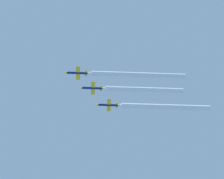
% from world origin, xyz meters
% --- Properties ---
extents(jet_lead, '(8.74, 12.72, 3.06)m').
position_xyz_m(jet_lead, '(-9.40, 8.56, 211.87)').
color(jet_lead, navy).
extents(jet_second_echelon, '(8.74, 12.72, 3.06)m').
position_xyz_m(jet_second_echelon, '(-0.38, 0.62, 210.78)').
color(jet_second_echelon, navy).
extents(jet_third_echelon, '(8.74, 12.72, 3.06)m').
position_xyz_m(jet_third_echelon, '(9.98, -8.15, 209.32)').
color(jet_third_echelon, navy).
extents(smoke_trail_lead, '(2.65, 50.88, 2.65)m').
position_xyz_m(smoke_trail_lead, '(-9.40, -22.67, 211.83)').
color(smoke_trail_lead, white).
extents(smoke_trail_second_echelon, '(2.65, 42.95, 2.65)m').
position_xyz_m(smoke_trail_second_echelon, '(-0.38, -26.65, 210.75)').
color(smoke_trail_second_echelon, white).
extents(smoke_trail_third_echelon, '(2.65, 49.87, 2.65)m').
position_xyz_m(smoke_trail_third_echelon, '(9.98, -38.89, 209.29)').
color(smoke_trail_third_echelon, white).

